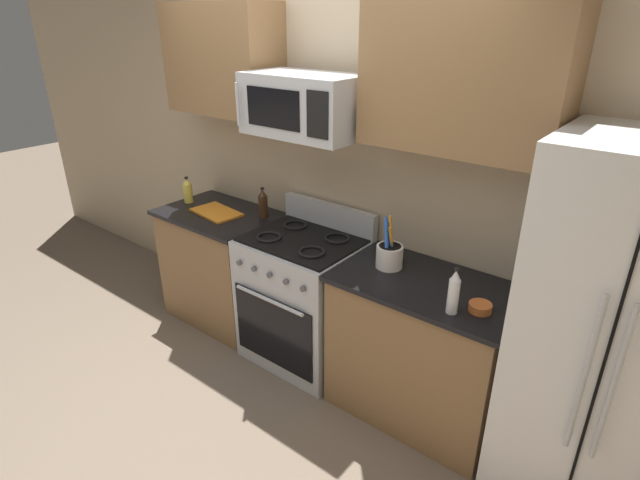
{
  "coord_description": "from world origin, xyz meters",
  "views": [
    {
      "loc": [
        1.95,
        -1.57,
        2.28
      ],
      "look_at": [
        0.24,
        0.59,
        1.03
      ],
      "focal_mm": 28.08,
      "sensor_mm": 36.0,
      "label": 1
    }
  ],
  "objects_px": {
    "range_oven": "(304,298)",
    "bottle_vinegar": "(454,292)",
    "utensil_crock": "(389,255)",
    "cutting_board": "(216,212)",
    "microwave": "(304,105)",
    "bottle_soy": "(263,204)",
    "prep_bowl": "(480,307)",
    "refrigerator": "(615,345)",
    "bottle_oil": "(188,191)"
  },
  "relations": [
    {
      "from": "range_oven",
      "to": "bottle_vinegar",
      "type": "distance_m",
      "value": 1.29
    },
    {
      "from": "utensil_crock",
      "to": "cutting_board",
      "type": "height_order",
      "value": "utensil_crock"
    },
    {
      "from": "microwave",
      "to": "bottle_soy",
      "type": "relative_size",
      "value": 3.18
    },
    {
      "from": "range_oven",
      "to": "microwave",
      "type": "distance_m",
      "value": 1.31
    },
    {
      "from": "bottle_soy",
      "to": "prep_bowl",
      "type": "bearing_deg",
      "value": -7.82
    },
    {
      "from": "range_oven",
      "to": "bottle_soy",
      "type": "bearing_deg",
      "value": 164.34
    },
    {
      "from": "refrigerator",
      "to": "prep_bowl",
      "type": "xyz_separation_m",
      "value": [
        -0.59,
        -0.08,
        0.01
      ]
    },
    {
      "from": "range_oven",
      "to": "utensil_crock",
      "type": "bearing_deg",
      "value": 2.9
    },
    {
      "from": "refrigerator",
      "to": "bottle_vinegar",
      "type": "relative_size",
      "value": 7.35
    },
    {
      "from": "bottle_vinegar",
      "to": "prep_bowl",
      "type": "relative_size",
      "value": 2.14
    },
    {
      "from": "bottle_vinegar",
      "to": "utensil_crock",
      "type": "bearing_deg",
      "value": 155.24
    },
    {
      "from": "utensil_crock",
      "to": "bottle_soy",
      "type": "distance_m",
      "value": 1.14
    },
    {
      "from": "utensil_crock",
      "to": "prep_bowl",
      "type": "height_order",
      "value": "utensil_crock"
    },
    {
      "from": "refrigerator",
      "to": "bottle_oil",
      "type": "height_order",
      "value": "refrigerator"
    },
    {
      "from": "microwave",
      "to": "bottle_soy",
      "type": "bearing_deg",
      "value": 167.3
    },
    {
      "from": "bottle_soy",
      "to": "prep_bowl",
      "type": "relative_size",
      "value": 1.94
    },
    {
      "from": "refrigerator",
      "to": "utensil_crock",
      "type": "height_order",
      "value": "refrigerator"
    },
    {
      "from": "refrigerator",
      "to": "bottle_oil",
      "type": "xyz_separation_m",
      "value": [
        -3.04,
        0.02,
        0.08
      ]
    },
    {
      "from": "range_oven",
      "to": "bottle_oil",
      "type": "height_order",
      "value": "bottle_oil"
    },
    {
      "from": "utensil_crock",
      "to": "cutting_board",
      "type": "distance_m",
      "value": 1.47
    },
    {
      "from": "bottle_soy",
      "to": "utensil_crock",
      "type": "bearing_deg",
      "value": -5.41
    },
    {
      "from": "range_oven",
      "to": "utensil_crock",
      "type": "height_order",
      "value": "utensil_crock"
    },
    {
      "from": "refrigerator",
      "to": "bottle_soy",
      "type": "height_order",
      "value": "refrigerator"
    },
    {
      "from": "cutting_board",
      "to": "bottle_vinegar",
      "type": "height_order",
      "value": "bottle_vinegar"
    },
    {
      "from": "range_oven",
      "to": "utensil_crock",
      "type": "distance_m",
      "value": 0.82
    },
    {
      "from": "cutting_board",
      "to": "prep_bowl",
      "type": "relative_size",
      "value": 3.26
    },
    {
      "from": "bottle_oil",
      "to": "prep_bowl",
      "type": "bearing_deg",
      "value": -2.46
    },
    {
      "from": "bottle_soy",
      "to": "bottle_vinegar",
      "type": "bearing_deg",
      "value": -11.73
    },
    {
      "from": "microwave",
      "to": "bottle_soy",
      "type": "distance_m",
      "value": 0.93
    },
    {
      "from": "bottle_oil",
      "to": "prep_bowl",
      "type": "distance_m",
      "value": 2.45
    },
    {
      "from": "range_oven",
      "to": "bottle_oil",
      "type": "relative_size",
      "value": 5.25
    },
    {
      "from": "cutting_board",
      "to": "bottle_vinegar",
      "type": "xyz_separation_m",
      "value": [
        1.98,
        -0.18,
        0.11
      ]
    },
    {
      "from": "bottle_oil",
      "to": "microwave",
      "type": "bearing_deg",
      "value": 1.09
    },
    {
      "from": "cutting_board",
      "to": "bottle_oil",
      "type": "height_order",
      "value": "bottle_oil"
    },
    {
      "from": "cutting_board",
      "to": "bottle_vinegar",
      "type": "bearing_deg",
      "value": -5.15
    },
    {
      "from": "cutting_board",
      "to": "bottle_soy",
      "type": "xyz_separation_m",
      "value": [
        0.33,
        0.16,
        0.1
      ]
    },
    {
      "from": "cutting_board",
      "to": "prep_bowl",
      "type": "distance_m",
      "value": 2.09
    },
    {
      "from": "refrigerator",
      "to": "bottle_soy",
      "type": "bearing_deg",
      "value": 176.16
    },
    {
      "from": "microwave",
      "to": "utensil_crock",
      "type": "xyz_separation_m",
      "value": [
        0.64,
        0.0,
        -0.8
      ]
    },
    {
      "from": "range_oven",
      "to": "prep_bowl",
      "type": "xyz_separation_m",
      "value": [
        1.25,
        -0.1,
        0.46
      ]
    },
    {
      "from": "refrigerator",
      "to": "range_oven",
      "type": "bearing_deg",
      "value": 179.46
    },
    {
      "from": "bottle_soy",
      "to": "prep_bowl",
      "type": "height_order",
      "value": "bottle_soy"
    },
    {
      "from": "cutting_board",
      "to": "bottle_oil",
      "type": "relative_size",
      "value": 1.86
    },
    {
      "from": "refrigerator",
      "to": "bottle_vinegar",
      "type": "distance_m",
      "value": 0.73
    },
    {
      "from": "bottle_soy",
      "to": "bottle_oil",
      "type": "bearing_deg",
      "value": -168.99
    },
    {
      "from": "utensil_crock",
      "to": "cutting_board",
      "type": "bearing_deg",
      "value": -177.85
    },
    {
      "from": "range_oven",
      "to": "prep_bowl",
      "type": "bearing_deg",
      "value": -4.59
    },
    {
      "from": "utensil_crock",
      "to": "prep_bowl",
      "type": "bearing_deg",
      "value": -12.2
    },
    {
      "from": "bottle_vinegar",
      "to": "bottle_oil",
      "type": "bearing_deg",
      "value": 174.97
    },
    {
      "from": "utensil_crock",
      "to": "bottle_soy",
      "type": "bearing_deg",
      "value": 174.59
    }
  ]
}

